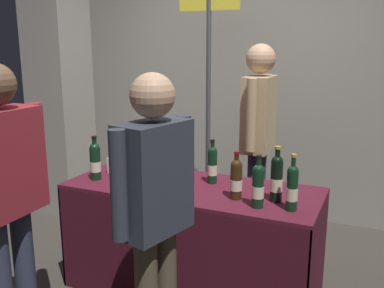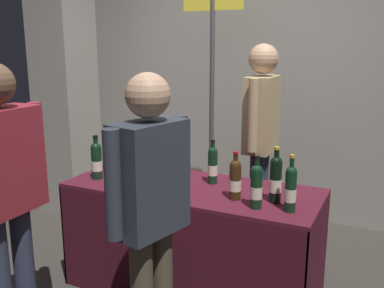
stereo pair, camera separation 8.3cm
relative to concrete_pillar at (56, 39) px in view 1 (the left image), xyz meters
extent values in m
plane|color=#38332D|center=(1.90, -0.92, -1.79)|extent=(12.00, 12.00, 0.00)
cube|color=#9E998E|center=(1.90, 0.82, -0.55)|extent=(5.33, 0.12, 2.47)
cube|color=gray|center=(0.00, 0.00, 0.00)|extent=(0.49, 0.49, 3.57)
cube|color=#4C1423|center=(1.90, -0.92, -1.01)|extent=(1.75, 0.71, 0.02)
cube|color=#3E101D|center=(1.90, -1.26, -1.41)|extent=(1.75, 0.01, 0.76)
cube|color=#3E101D|center=(1.90, -0.57, -1.41)|extent=(1.75, 0.01, 0.76)
cube|color=#3E101D|center=(1.03, -0.92, -1.41)|extent=(0.01, 0.71, 0.76)
cube|color=#3E101D|center=(2.77, -0.92, -1.41)|extent=(0.01, 0.71, 0.76)
cylinder|color=black|center=(2.42, -1.11, -0.89)|extent=(0.07, 0.07, 0.23)
sphere|color=black|center=(2.42, -1.11, -0.77)|extent=(0.07, 0.07, 0.07)
cylinder|color=black|center=(2.42, -1.11, -0.73)|extent=(0.03, 0.03, 0.07)
cylinder|color=black|center=(2.42, -1.11, -0.69)|extent=(0.03, 0.03, 0.02)
cylinder|color=beige|center=(2.42, -1.11, -0.90)|extent=(0.07, 0.07, 0.07)
cylinder|color=black|center=(1.52, -1.16, -0.90)|extent=(0.08, 0.08, 0.20)
sphere|color=black|center=(1.52, -1.16, -0.80)|extent=(0.08, 0.08, 0.08)
cylinder|color=black|center=(1.52, -1.16, -0.76)|extent=(0.03, 0.03, 0.08)
cylinder|color=black|center=(1.52, -1.16, -0.71)|extent=(0.04, 0.04, 0.02)
cylinder|color=beige|center=(1.52, -1.16, -0.92)|extent=(0.08, 0.08, 0.07)
cylinder|color=black|center=(2.00, -0.79, -0.89)|extent=(0.07, 0.07, 0.23)
sphere|color=black|center=(2.00, -0.79, -0.77)|extent=(0.07, 0.07, 0.07)
cylinder|color=black|center=(2.00, -0.79, -0.74)|extent=(0.03, 0.03, 0.07)
cylinder|color=black|center=(2.00, -0.79, -0.70)|extent=(0.03, 0.03, 0.02)
cylinder|color=beige|center=(2.00, -0.79, -0.91)|extent=(0.07, 0.07, 0.07)
cylinder|color=black|center=(2.62, -1.08, -0.88)|extent=(0.07, 0.07, 0.24)
sphere|color=black|center=(2.62, -1.08, -0.76)|extent=(0.07, 0.07, 0.07)
cylinder|color=black|center=(2.62, -1.08, -0.72)|extent=(0.03, 0.03, 0.08)
cylinder|color=#B7932D|center=(2.62, -1.08, -0.67)|extent=(0.03, 0.03, 0.02)
cylinder|color=beige|center=(2.62, -1.08, -0.90)|extent=(0.07, 0.07, 0.08)
cylinder|color=black|center=(1.35, -0.81, -0.87)|extent=(0.06, 0.06, 0.26)
sphere|color=black|center=(1.35, -0.81, -0.74)|extent=(0.06, 0.06, 0.06)
cylinder|color=black|center=(1.35, -0.81, -0.71)|extent=(0.02, 0.02, 0.07)
cylinder|color=maroon|center=(1.35, -0.81, -0.66)|extent=(0.03, 0.03, 0.02)
cylinder|color=beige|center=(1.35, -0.81, -0.89)|extent=(0.07, 0.07, 0.08)
cylinder|color=black|center=(2.50, -0.97, -0.87)|extent=(0.08, 0.08, 0.26)
sphere|color=black|center=(2.50, -0.97, -0.74)|extent=(0.07, 0.07, 0.07)
cylinder|color=black|center=(2.50, -0.97, -0.71)|extent=(0.03, 0.03, 0.08)
cylinder|color=#B7932D|center=(2.50, -0.97, -0.66)|extent=(0.04, 0.04, 0.02)
cylinder|color=beige|center=(2.50, -0.97, -0.89)|extent=(0.08, 0.08, 0.08)
cylinder|color=#38230F|center=(2.26, -1.03, -0.89)|extent=(0.08, 0.08, 0.22)
sphere|color=#38230F|center=(2.26, -1.03, -0.78)|extent=(0.07, 0.07, 0.07)
cylinder|color=#38230F|center=(2.26, -1.03, -0.75)|extent=(0.03, 0.03, 0.07)
cylinder|color=maroon|center=(2.26, -1.03, -0.70)|extent=(0.03, 0.03, 0.02)
cylinder|color=beige|center=(2.26, -1.03, -0.91)|extent=(0.08, 0.08, 0.07)
cylinder|color=black|center=(1.89, -1.15, -0.89)|extent=(0.08, 0.08, 0.23)
sphere|color=black|center=(1.89, -1.15, -0.78)|extent=(0.07, 0.07, 0.07)
cylinder|color=black|center=(1.89, -1.15, -0.74)|extent=(0.03, 0.03, 0.07)
cylinder|color=black|center=(1.89, -1.15, -0.69)|extent=(0.03, 0.03, 0.02)
cylinder|color=beige|center=(1.89, -1.15, -0.91)|extent=(0.08, 0.08, 0.07)
cylinder|color=black|center=(1.20, -1.06, -0.89)|extent=(0.08, 0.08, 0.23)
sphere|color=black|center=(1.20, -1.06, -0.77)|extent=(0.08, 0.08, 0.08)
cylinder|color=black|center=(1.20, -1.06, -0.73)|extent=(0.03, 0.03, 0.07)
cylinder|color=black|center=(1.20, -1.06, -0.69)|extent=(0.04, 0.04, 0.02)
cylinder|color=beige|center=(1.20, -1.06, -0.90)|extent=(0.08, 0.08, 0.07)
cylinder|color=silver|center=(1.59, -0.66, -1.00)|extent=(0.06, 0.06, 0.00)
cylinder|color=silver|center=(1.59, -0.66, -0.97)|extent=(0.01, 0.01, 0.06)
cone|color=silver|center=(1.59, -0.66, -0.90)|extent=(0.07, 0.07, 0.07)
cylinder|color=silver|center=(1.65, -1.08, -1.00)|extent=(0.07, 0.07, 0.00)
cylinder|color=silver|center=(1.65, -1.08, -0.96)|extent=(0.01, 0.01, 0.08)
cone|color=silver|center=(1.65, -1.08, -0.89)|extent=(0.07, 0.07, 0.07)
cube|color=silver|center=(1.27, -0.89, -0.94)|extent=(0.16, 0.04, 0.12)
cylinder|color=#2D3347|center=(2.12, 0.00, -1.35)|extent=(0.12, 0.12, 0.87)
cylinder|color=#2D3347|center=(2.13, -0.15, -1.35)|extent=(0.12, 0.12, 0.87)
cube|color=tan|center=(2.13, -0.07, -0.61)|extent=(0.22, 0.39, 0.62)
sphere|color=tan|center=(2.13, -0.07, -0.16)|extent=(0.24, 0.24, 0.24)
cylinder|color=tan|center=(2.12, 0.17, -0.58)|extent=(0.08, 0.08, 0.57)
cylinder|color=tan|center=(2.13, -0.31, -0.58)|extent=(0.08, 0.08, 0.57)
cube|color=#2D333D|center=(2.05, -1.72, -0.69)|extent=(0.29, 0.43, 0.57)
sphere|color=tan|center=(2.05, -1.72, -0.28)|extent=(0.22, 0.22, 0.22)
cylinder|color=#2D333D|center=(2.00, -1.95, -0.67)|extent=(0.08, 0.08, 0.53)
cylinder|color=#2D333D|center=(2.11, -1.49, -0.67)|extent=(0.08, 0.08, 0.53)
cylinder|color=#2D3347|center=(1.22, -1.81, -1.37)|extent=(0.12, 0.12, 0.83)
cube|color=maroon|center=(1.22, -1.89, -0.67)|extent=(0.21, 0.46, 0.59)
cylinder|color=maroon|center=(1.21, -1.62, -0.64)|extent=(0.08, 0.08, 0.54)
cylinder|color=#47474C|center=(1.58, 0.17, -0.66)|extent=(0.04, 0.04, 2.24)
camera|label=1|loc=(3.08, -3.55, -0.03)|focal=41.05mm
camera|label=2|loc=(3.16, -3.52, -0.03)|focal=41.05mm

